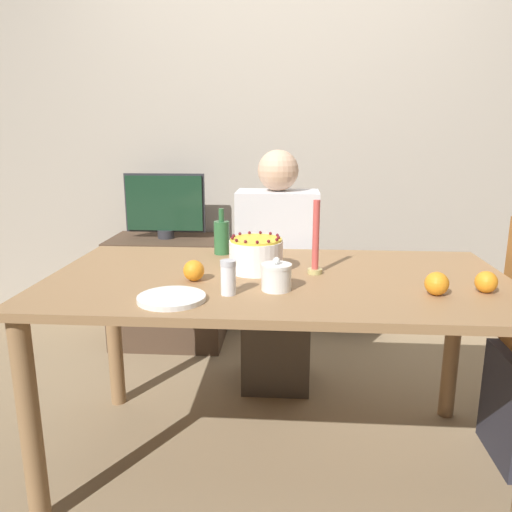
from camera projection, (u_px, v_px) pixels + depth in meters
ground_plane at (276, 459)px, 2.03m from camera, size 12.00×12.00×0.00m
wall_behind at (285, 132)px, 3.07m from camera, size 8.00×0.05×2.60m
dining_table at (277, 304)px, 1.87m from camera, size 1.70×0.90×0.78m
cake at (256, 255)px, 1.90m from camera, size 0.20×0.20×0.14m
sugar_bowl at (275, 277)px, 1.67m from camera, size 0.10×0.10×0.11m
sugar_shaker at (228, 277)px, 1.62m from camera, size 0.05×0.05×0.12m
plate_stack at (171, 298)px, 1.57m from camera, size 0.22×0.22×0.02m
candle at (316, 244)px, 1.85m from camera, size 0.06×0.06×0.28m
bottle at (222, 237)px, 2.17m from camera, size 0.07×0.07×0.20m
orange_fruit_0 at (486, 282)px, 1.65m from camera, size 0.07×0.07×0.07m
orange_fruit_1 at (437, 284)px, 1.62m from camera, size 0.08×0.08×0.08m
orange_fruit_2 at (194, 271)px, 1.78m from camera, size 0.08×0.08×0.08m
person_man_blue_shirt at (277, 287)px, 2.54m from camera, size 0.40×0.34×1.21m
side_cabinet at (168, 291)px, 3.11m from camera, size 0.68×0.42×0.67m
tv_monitor at (165, 205)px, 2.98m from camera, size 0.48×0.10×0.39m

